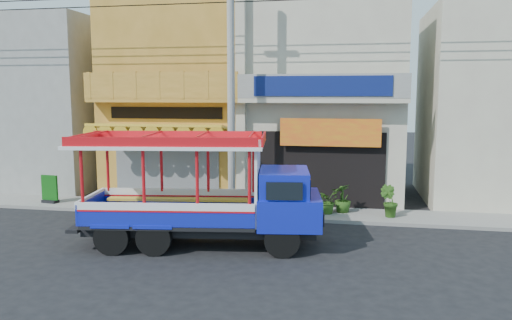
# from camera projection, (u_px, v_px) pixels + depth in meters

# --- Properties ---
(ground) EXTENTS (90.00, 90.00, 0.00)m
(ground) POSITION_uv_depth(u_px,v_px,m) (239.00, 246.00, 14.10)
(ground) COLOR black
(ground) RESTS_ON ground
(sidewalk) EXTENTS (30.00, 2.00, 0.12)m
(sidewalk) POSITION_uv_depth(u_px,v_px,m) (263.00, 212.00, 17.99)
(sidewalk) COLOR slate
(sidewalk) RESTS_ON ground
(shophouse_left) EXTENTS (6.00, 7.50, 8.24)m
(shophouse_left) POSITION_uv_depth(u_px,v_px,m) (190.00, 98.00, 22.05)
(shophouse_left) COLOR #A87625
(shophouse_left) RESTS_ON ground
(shophouse_right) EXTENTS (6.00, 6.75, 8.24)m
(shophouse_right) POSITION_uv_depth(u_px,v_px,m) (326.00, 98.00, 20.95)
(shophouse_right) COLOR #B2A792
(shophouse_right) RESTS_ON ground
(party_pilaster) EXTENTS (0.35, 0.30, 8.00)m
(party_pilaster) POSITION_uv_depth(u_px,v_px,m) (241.00, 101.00, 18.48)
(party_pilaster) COLOR #B2A792
(party_pilaster) RESTS_ON ground
(filler_building_left) EXTENTS (6.00, 6.00, 7.60)m
(filler_building_left) POSITION_uv_depth(u_px,v_px,m) (48.00, 104.00, 23.41)
(filler_building_left) COLOR gray
(filler_building_left) RESTS_ON ground
(filler_building_right) EXTENTS (6.00, 6.00, 7.60)m
(filler_building_right) POSITION_uv_depth(u_px,v_px,m) (504.00, 106.00, 19.74)
(filler_building_right) COLOR #B2A792
(filler_building_right) RESTS_ON ground
(utility_pole) EXTENTS (28.00, 0.26, 9.00)m
(utility_pole) POSITION_uv_depth(u_px,v_px,m) (235.00, 71.00, 16.81)
(utility_pole) COLOR gray
(utility_pole) RESTS_ON ground
(songthaew_truck) EXTENTS (7.05, 3.11, 3.18)m
(songthaew_truck) POSITION_uv_depth(u_px,v_px,m) (218.00, 193.00, 13.92)
(songthaew_truck) COLOR black
(songthaew_truck) RESTS_ON ground
(green_sign) EXTENTS (0.70, 0.39, 1.07)m
(green_sign) POSITION_uv_depth(u_px,v_px,m) (50.00, 191.00, 19.15)
(green_sign) COLOR black
(green_sign) RESTS_ON sidewalk
(potted_plant_a) EXTENTS (1.07, 1.09, 0.92)m
(potted_plant_a) POSITION_uv_depth(u_px,v_px,m) (327.00, 200.00, 17.42)
(potted_plant_a) COLOR #284F16
(potted_plant_a) RESTS_ON sidewalk
(potted_plant_b) EXTENTS (0.75, 0.69, 1.09)m
(potted_plant_b) POSITION_uv_depth(u_px,v_px,m) (389.00, 201.00, 16.91)
(potted_plant_b) COLOR #284F16
(potted_plant_b) RESTS_ON sidewalk
(potted_plant_c) EXTENTS (0.80, 0.80, 1.01)m
(potted_plant_c) POSITION_uv_depth(u_px,v_px,m) (343.00, 198.00, 17.58)
(potted_plant_c) COLOR #284F16
(potted_plant_c) RESTS_ON sidewalk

